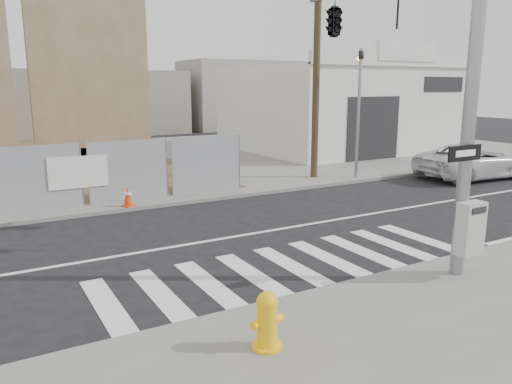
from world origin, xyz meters
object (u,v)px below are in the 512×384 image
fire_hydrant (267,320)px  traffic_cone_d (128,197)px  suv (475,161)px  signal_pole (373,45)px  auto_shop (341,108)px

fire_hydrant → traffic_cone_d: bearing=65.3°
suv → traffic_cone_d: suv is taller
signal_pole → suv: (10.17, 4.45, -4.04)m
auto_shop → traffic_cone_d: auto_shop is taller
signal_pole → auto_shop: 19.04m
fire_hydrant → suv: suv is taller
auto_shop → suv: (-1.34, -10.56, -1.80)m
auto_shop → fire_hydrant: 24.69m
signal_pole → traffic_cone_d: 8.70m
signal_pole → auto_shop: (11.50, 15.01, -2.25)m
auto_shop → traffic_cone_d: bearing=-150.9°
suv → fire_hydrant: bearing=122.4°
auto_shop → fire_hydrant: auto_shop is taller
auto_shop → traffic_cone_d: (-15.69, -8.75, -2.10)m
traffic_cone_d → suv: bearing=-7.2°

